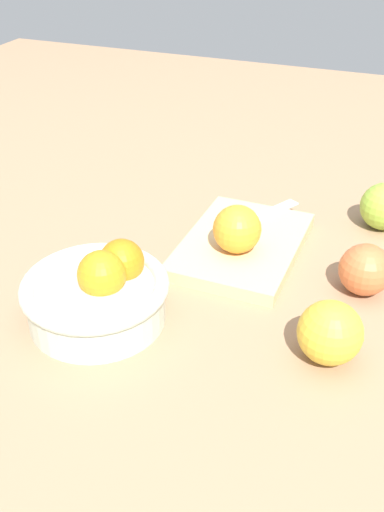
{
  "coord_description": "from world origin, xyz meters",
  "views": [
    {
      "loc": [
        -0.69,
        -0.22,
        0.52
      ],
      "look_at": [
        -0.0,
        0.05,
        0.04
      ],
      "focal_mm": 41.84,
      "sensor_mm": 36.0,
      "label": 1
    }
  ],
  "objects_px": {
    "apple_front_right": "(384,206)",
    "apple_front_right_2": "(365,270)",
    "orange_on_board": "(240,230)",
    "bowl": "(99,293)",
    "cutting_board": "(242,245)",
    "knife": "(255,218)",
    "apple_front_left": "(330,333)"
  },
  "relations": [
    {
      "from": "apple_front_right",
      "to": "apple_front_right_2",
      "type": "height_order",
      "value": "apple_front_right"
    },
    {
      "from": "orange_on_board",
      "to": "apple_front_right",
      "type": "height_order",
      "value": "orange_on_board"
    },
    {
      "from": "bowl",
      "to": "cutting_board",
      "type": "relative_size",
      "value": 0.78
    },
    {
      "from": "bowl",
      "to": "knife",
      "type": "distance_m",
      "value": 0.33
    },
    {
      "from": "apple_front_right",
      "to": "apple_front_left",
      "type": "bearing_deg",
      "value": 175.99
    },
    {
      "from": "orange_on_board",
      "to": "apple_front_right_2",
      "type": "bearing_deg",
      "value": -92.65
    },
    {
      "from": "orange_on_board",
      "to": "apple_front_right_2",
      "type": "relative_size",
      "value": 0.99
    },
    {
      "from": "bowl",
      "to": "apple_front_right",
      "type": "height_order",
      "value": "bowl"
    },
    {
      "from": "orange_on_board",
      "to": "apple_front_left",
      "type": "distance_m",
      "value": 0.24
    },
    {
      "from": "orange_on_board",
      "to": "apple_front_right_2",
      "type": "height_order",
      "value": "orange_on_board"
    },
    {
      "from": "cutting_board",
      "to": "apple_front_left",
      "type": "distance_m",
      "value": 0.27
    },
    {
      "from": "apple_front_left",
      "to": "apple_front_right_2",
      "type": "xyz_separation_m",
      "value": [
        0.16,
        -0.02,
        -0.0
      ]
    },
    {
      "from": "apple_front_left",
      "to": "apple_front_right_2",
      "type": "bearing_deg",
      "value": -7.61
    },
    {
      "from": "knife",
      "to": "apple_front_left",
      "type": "height_order",
      "value": "apple_front_left"
    },
    {
      "from": "apple_front_right",
      "to": "apple_front_left",
      "type": "distance_m",
      "value": 0.36
    },
    {
      "from": "cutting_board",
      "to": "knife",
      "type": "relative_size",
      "value": 1.77
    },
    {
      "from": "apple_front_right",
      "to": "knife",
      "type": "bearing_deg",
      "value": 114.95
    },
    {
      "from": "bowl",
      "to": "cutting_board",
      "type": "bearing_deg",
      "value": -29.06
    },
    {
      "from": "bowl",
      "to": "apple_front_right_2",
      "type": "relative_size",
      "value": 2.62
    },
    {
      "from": "apple_front_left",
      "to": "apple_front_right",
      "type": "bearing_deg",
      "value": -4.01
    },
    {
      "from": "apple_front_right",
      "to": "orange_on_board",
      "type": "bearing_deg",
      "value": 134.8
    },
    {
      "from": "cutting_board",
      "to": "orange_on_board",
      "type": "xyz_separation_m",
      "value": [
        -0.03,
        -0.0,
        0.05
      ]
    },
    {
      "from": "knife",
      "to": "apple_front_left",
      "type": "distance_m",
      "value": 0.32
    },
    {
      "from": "orange_on_board",
      "to": "apple_front_right_2",
      "type": "distance_m",
      "value": 0.19
    },
    {
      "from": "bowl",
      "to": "cutting_board",
      "type": "distance_m",
      "value": 0.27
    },
    {
      "from": "orange_on_board",
      "to": "apple_front_right_2",
      "type": "xyz_separation_m",
      "value": [
        -0.01,
        -0.19,
        -0.02
      ]
    },
    {
      "from": "bowl",
      "to": "apple_front_left",
      "type": "bearing_deg",
      "value": -84.16
    },
    {
      "from": "bowl",
      "to": "apple_front_right",
      "type": "bearing_deg",
      "value": -39.9
    },
    {
      "from": "apple_front_left",
      "to": "apple_front_right_2",
      "type": "relative_size",
      "value": 1.08
    },
    {
      "from": "apple_front_left",
      "to": "bowl",
      "type": "bearing_deg",
      "value": 95.84
    },
    {
      "from": "apple_front_left",
      "to": "knife",
      "type": "bearing_deg",
      "value": 32.73
    },
    {
      "from": "apple_front_right",
      "to": "cutting_board",
      "type": "bearing_deg",
      "value": 128.83
    }
  ]
}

